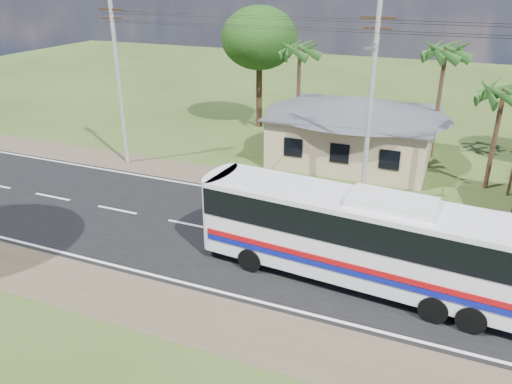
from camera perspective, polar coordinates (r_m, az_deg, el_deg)
ground at (r=24.07m, az=1.82°, el=-5.66°), size 120.00×120.00×0.00m
road at (r=24.07m, az=1.82°, el=-5.64°), size 120.00×16.00×0.03m
house at (r=34.50m, az=11.23°, el=7.87°), size 12.40×10.00×5.00m
utility_poles at (r=27.23m, az=12.30°, el=10.38°), size 32.80×2.22×11.00m
palm_near at (r=31.34m, az=26.46°, el=10.07°), size 2.80×2.80×6.70m
palm_mid at (r=35.49m, az=20.88°, el=14.72°), size 2.80×2.80×8.20m
palm_far at (r=37.76m, az=5.03°, el=15.83°), size 2.80×2.80×7.70m
tree_behind_house at (r=40.93m, az=0.38°, el=17.14°), size 6.00×6.00×9.61m
coach_bus at (r=20.40m, az=11.88°, el=-4.55°), size 13.23×3.79×4.05m
motorcycle at (r=27.31m, az=15.32°, el=-1.83°), size 1.62×0.68×0.83m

